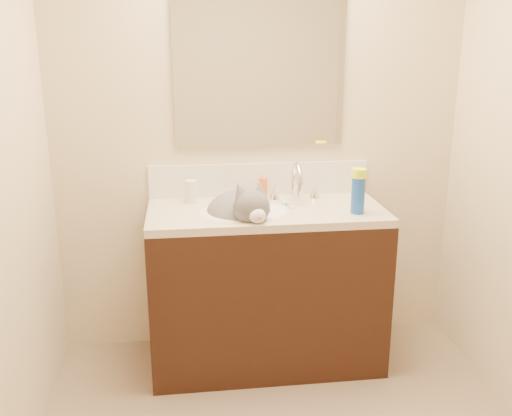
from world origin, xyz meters
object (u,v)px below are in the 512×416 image
object	(u,v)px
basin	(244,224)
pill_bottle	(191,191)
faucet	(296,185)
amber_bottle	(263,188)
spray_can	(358,195)
vanity_cabinet	(266,290)
cat	(242,214)
silver_jar	(245,194)

from	to	relation	value
basin	pill_bottle	world-z (taller)	pill_bottle
faucet	basin	bearing A→B (deg)	-150.88
amber_bottle	pill_bottle	bearing A→B (deg)	-173.35
basin	pill_bottle	bearing A→B (deg)	141.74
spray_can	vanity_cabinet	bearing A→B (deg)	162.77
basin	cat	distance (m)	0.06
vanity_cabinet	spray_can	xyz separation A→B (m)	(0.43, -0.13, 0.54)
silver_jar	amber_bottle	xyz separation A→B (m)	(0.10, 0.01, 0.03)
cat	silver_jar	distance (m)	0.24
vanity_cabinet	silver_jar	xyz separation A→B (m)	(-0.09, 0.20, 0.48)
basin	spray_can	world-z (taller)	spray_can
silver_jar	basin	bearing A→B (deg)	-98.42
silver_jar	spray_can	size ratio (longest dim) A/B	0.30
amber_bottle	vanity_cabinet	bearing A→B (deg)	-93.80
silver_jar	amber_bottle	size ratio (longest dim) A/B	0.51
amber_bottle	basin	bearing A→B (deg)	-118.66
faucet	pill_bottle	size ratio (longest dim) A/B	2.40
cat	silver_jar	bearing A→B (deg)	63.84
spray_can	silver_jar	bearing A→B (deg)	147.12
faucet	cat	xyz separation A→B (m)	(-0.31, -0.17, -0.10)
cat	amber_bottle	bearing A→B (deg)	44.62
cat	silver_jar	size ratio (longest dim) A/B	9.05
vanity_cabinet	amber_bottle	size ratio (longest dim) A/B	10.99
amber_bottle	faucet	bearing A→B (deg)	-25.39
cat	spray_can	world-z (taller)	cat
vanity_cabinet	cat	xyz separation A→B (m)	(-0.13, -0.04, 0.44)
faucet	silver_jar	distance (m)	0.28
vanity_cabinet	spray_can	bearing A→B (deg)	-17.23
basin	amber_bottle	size ratio (longest dim) A/B	4.12
basin	cat	world-z (taller)	cat
silver_jar	spray_can	distance (m)	0.62
pill_bottle	spray_can	bearing A→B (deg)	-20.68
basin	cat	bearing A→B (deg)	-154.30
silver_jar	spray_can	xyz separation A→B (m)	(0.52, -0.34, 0.06)
faucet	pill_bottle	bearing A→B (deg)	176.55
vanity_cabinet	cat	distance (m)	0.46
amber_bottle	spray_can	xyz separation A→B (m)	(0.42, -0.35, 0.04)
vanity_cabinet	basin	distance (m)	0.40
silver_jar	spray_can	world-z (taller)	spray_can
pill_bottle	spray_can	xyz separation A→B (m)	(0.81, -0.31, 0.03)
spray_can	faucet	bearing A→B (deg)	133.06
pill_bottle	cat	bearing A→B (deg)	-40.28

